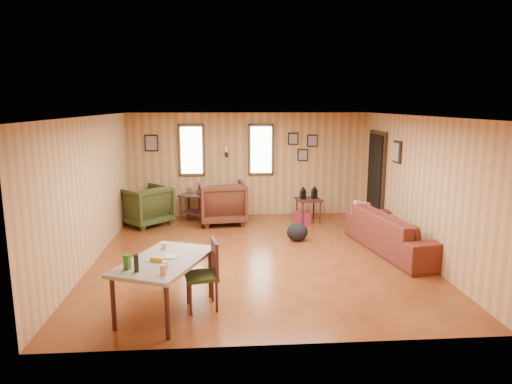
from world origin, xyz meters
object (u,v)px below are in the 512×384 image
recliner_green (145,204)px  side_table (309,198)px  sofa (398,226)px  end_table (195,202)px  recliner_brown (222,200)px  dining_table (164,264)px

recliner_green → side_table: 3.58m
sofa → side_table: 2.48m
end_table → side_table: 2.56m
recliner_brown → dining_table: bearing=74.0°
recliner_brown → recliner_green: bearing=-5.7°
recliner_brown → side_table: recliner_brown is taller
end_table → side_table: (2.53, -0.34, 0.14)m
recliner_brown → end_table: recliner_brown is taller
sofa → end_table: (-3.74, 2.51, -0.06)m
recliner_brown → dining_table: 4.43m
recliner_green → end_table: recliner_green is taller
recliner_brown → side_table: size_ratio=1.25×
recliner_green → dining_table: size_ratio=0.59×
side_table → dining_table: (-2.62, -4.34, 0.09)m
side_table → dining_table: bearing=-121.2°
end_table → sofa: bearing=-33.8°
recliner_green → end_table: size_ratio=1.27×
sofa → recliner_green: size_ratio=2.57×
recliner_green → sofa: bearing=110.9°
sofa → side_table: size_ratio=2.96×
side_table → end_table: bearing=172.4°
side_table → dining_table: size_ratio=0.51×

